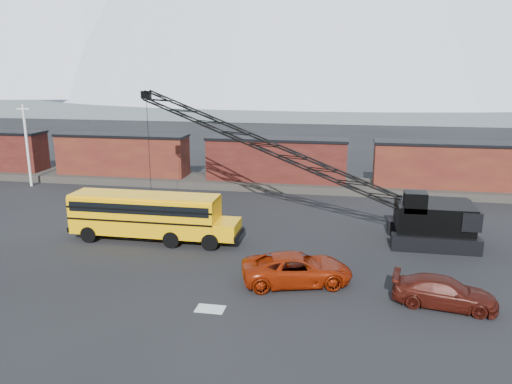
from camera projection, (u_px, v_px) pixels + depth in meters
ground at (221, 276)px, 28.13m from camera, size 160.00×160.00×0.00m
gravel_berm at (276, 184)px, 49.05m from camera, size 120.00×5.00×0.70m
boxcar_west_near at (123, 154)px, 51.28m from camera, size 13.70×3.10×4.17m
boxcar_mid at (277, 159)px, 48.46m from camera, size 13.70×3.10×4.17m
boxcar_east_near at (449, 165)px, 45.65m from camera, size 13.70×3.10×4.17m
utility_pole at (27, 145)px, 48.54m from camera, size 1.40×0.24×8.00m
snow_patch at (210, 309)px, 24.23m from camera, size 1.40×0.90×0.02m
school_bus at (150, 215)px, 33.52m from camera, size 11.65×2.65×3.19m
red_pickup at (297, 269)px, 26.97m from camera, size 6.49×4.29×1.66m
maroon_suv at (444, 292)px, 24.40m from camera, size 5.22×2.77×1.44m
crawler_crane at (274, 150)px, 35.74m from camera, size 24.51×6.36×9.88m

